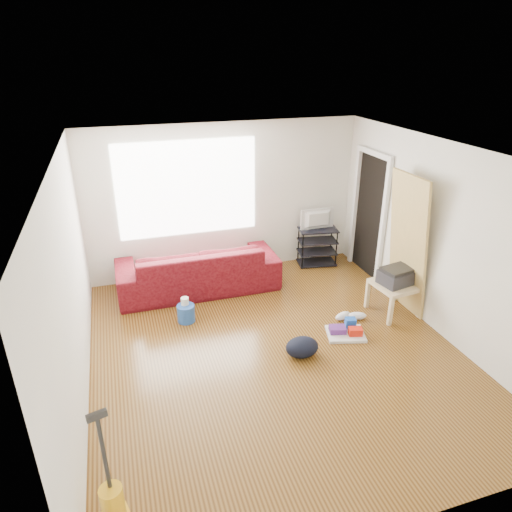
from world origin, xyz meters
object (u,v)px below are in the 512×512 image
object	(u,v)px
bucket	(187,321)
side_table	(395,288)
backpack	(302,355)
tv_stand	(317,246)
cleaning_tray	(346,331)
sofa	(199,288)

from	to	relation	value
bucket	side_table	bearing A→B (deg)	-12.80
bucket	backpack	xyz separation A→B (m)	(1.25, -1.22, 0.00)
side_table	backpack	world-z (taller)	side_table
tv_stand	bucket	size ratio (longest dim) A/B	2.87
bucket	cleaning_tray	xyz separation A→B (m)	(1.99, -0.98, 0.05)
tv_stand	backpack	xyz separation A→B (m)	(-1.29, -2.40, -0.34)
bucket	sofa	bearing A→B (deg)	68.58
sofa	cleaning_tray	bearing A→B (deg)	130.89
tv_stand	side_table	xyz separation A→B (m)	(0.37, -1.84, 0.06)
side_table	sofa	bearing A→B (deg)	148.44
backpack	bucket	bearing A→B (deg)	130.06
tv_stand	cleaning_tray	bearing A→B (deg)	-94.98
side_table	bucket	bearing A→B (deg)	167.20
backpack	cleaning_tray	bearing A→B (deg)	12.25
backpack	tv_stand	bearing A→B (deg)	56.27
cleaning_tray	side_table	bearing A→B (deg)	19.44
tv_stand	sofa	bearing A→B (deg)	-163.83
cleaning_tray	backpack	size ratio (longest dim) A/B	1.36
backpack	side_table	bearing A→B (deg)	13.16
side_table	backpack	xyz separation A→B (m)	(-1.66, -0.56, -0.40)
sofa	cleaning_tray	xyz separation A→B (m)	(1.64, -1.89, 0.05)
cleaning_tray	sofa	bearing A→B (deg)	130.89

